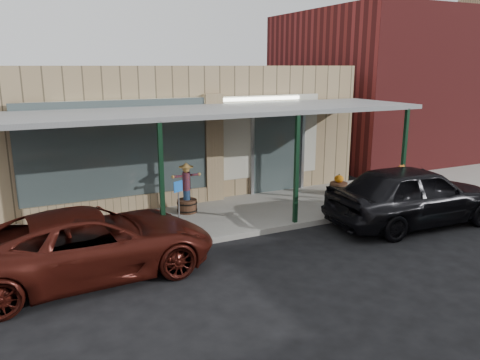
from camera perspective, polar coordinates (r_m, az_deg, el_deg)
name	(u,v)px	position (r m, az deg, el deg)	size (l,w,h in m)	color
ground	(277,271)	(10.07, 4.52, -10.95)	(120.00, 120.00, 0.00)	black
sidewalk	(212,218)	(13.05, -3.47, -4.69)	(40.00, 3.20, 0.15)	gray
storefront	(162,127)	(16.83, -9.55, 6.38)	(12.00, 6.25, 4.20)	#9D8360
awning	(211,112)	(12.40, -3.60, 8.23)	(12.00, 3.00, 3.04)	gray
block_buildings_near	(203,77)	(18.33, -4.54, 12.37)	(61.00, 8.00, 8.00)	maroon
barrel_scarecrow	(187,196)	(13.28, -6.50, -1.91)	(0.87, 0.58, 1.44)	#4E301F
barrel_pumpkin	(339,187)	(15.47, 11.93, -0.81)	(0.70, 0.70, 0.67)	#4E301F
handicap_sign	(179,200)	(11.60, -7.50, -2.38)	(0.26, 0.13, 1.32)	gray
parked_sedan	(414,195)	(13.39, 20.43, -1.69)	(4.97, 2.22, 1.66)	black
car_maroon	(92,243)	(10.04, -17.64, -7.35)	(2.31, 5.02, 1.39)	#41130D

